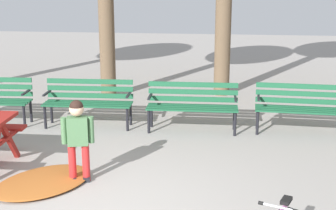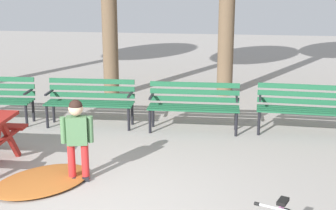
% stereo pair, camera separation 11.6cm
% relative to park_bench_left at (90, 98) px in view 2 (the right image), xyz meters
% --- Properties ---
extents(park_bench_left, '(1.61, 0.51, 0.85)m').
position_rel_park_bench_left_xyz_m(park_bench_left, '(0.00, 0.00, 0.00)').
color(park_bench_left, '#195133').
rests_on(park_bench_left, ground).
extents(park_bench_right, '(1.61, 0.49, 0.85)m').
position_rel_park_bench_left_xyz_m(park_bench_right, '(1.90, -0.04, 0.00)').
color(park_bench_right, '#195133').
rests_on(park_bench_right, ground).
extents(park_bench_far_right, '(1.62, 0.54, 0.85)m').
position_rel_park_bench_left_xyz_m(park_bench_far_right, '(3.81, 0.04, 0.00)').
color(park_bench_far_right, '#195133').
rests_on(park_bench_far_right, ground).
extents(child_standing, '(0.42, 0.22, 1.13)m').
position_rel_park_bench_left_xyz_m(child_standing, '(0.54, -2.43, 0.16)').
color(child_standing, red).
rests_on(child_standing, ground).
extents(leaf_pile, '(1.58, 1.68, 0.07)m').
position_rel_park_bench_left_xyz_m(leaf_pile, '(0.09, -2.59, -0.48)').
color(leaf_pile, '#9E5623').
rests_on(leaf_pile, ground).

